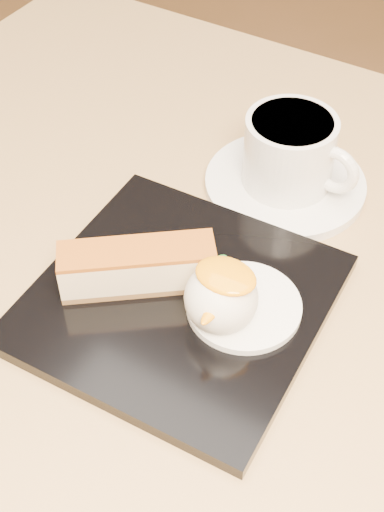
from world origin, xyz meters
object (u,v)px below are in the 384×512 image
Objects in this scene: ice_cream_scoop at (221,298)px; saucer at (285,184)px; cheesecake at (138,267)px; table at (158,389)px; dessert_plate at (179,301)px; coffee_cup at (291,151)px.

saucer is (-0.03, 0.18, -0.03)m from ice_cream_scoop.
ice_cream_scoop is (0.08, -0.00, 0.01)m from cheesecake.
cheesecake is 2.10× the size of ice_cream_scoop.
table is at bearing 31.98° from cheesecake.
dessert_plate is 1.88× the size of cheesecake.
table is 5.33× the size of saucer.
ice_cream_scoop is (0.04, -0.00, 0.03)m from dessert_plate.
dessert_plate is at bearing -93.43° from saucer.
coffee_cup reaches higher than dessert_plate.
saucer is at bearing -180.00° from coffee_cup.
dessert_plate is 1.47× the size of saucer.
table is at bearing 170.85° from ice_cream_scoop.
saucer reaches higher than table.
coffee_cup is (0.01, 0.17, 0.04)m from dessert_plate.
table is at bearing 168.26° from dessert_plate.
ice_cream_scoop is at bearing -76.75° from coffee_cup.
coffee_cup is at bearing -4.45° from saucer.
table is 0.26m from coffee_cup.
coffee_cup reaches higher than saucer.
ice_cream_scoop is at bearing -7.13° from dessert_plate.
coffee_cup reaches higher than ice_cream_scoop.
saucer is (0.04, 0.17, 0.16)m from table.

